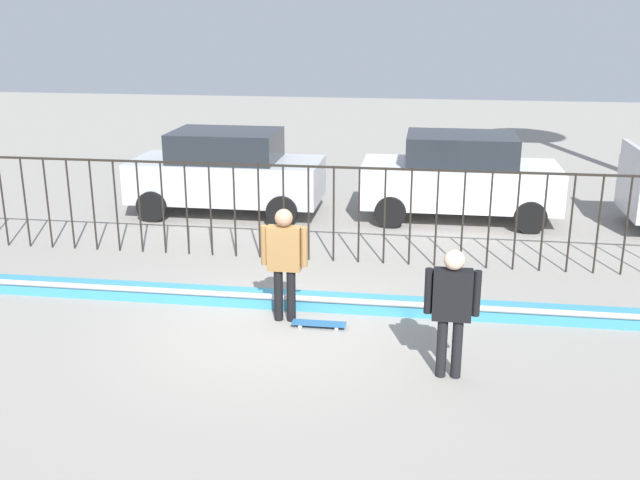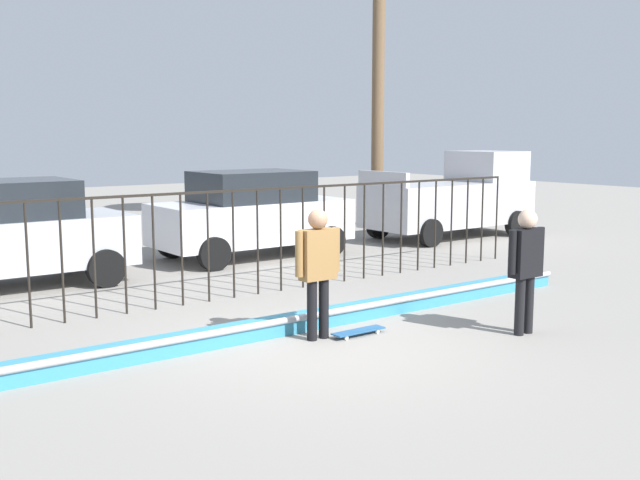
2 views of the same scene
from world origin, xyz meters
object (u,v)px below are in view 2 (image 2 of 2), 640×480
Objects in this scene: parked_car_white at (252,213)px; pickup_truck at (455,197)px; skateboard at (359,331)px; camera_operator at (526,260)px; parked_car_silver at (3,234)px; skateboarder at (318,262)px.

parked_car_white is 0.91× the size of pickup_truck.
skateboard is at bearing -148.57° from pickup_truck.
parked_car_silver is at bearing -32.04° from camera_operator.
parked_car_silver reaches higher than skateboarder.
pickup_truck is (8.26, 6.07, 0.98)m from skateboard.
parked_car_silver is at bearing 133.08° from skateboarder.
pickup_truck is (6.41, 7.34, 0.02)m from camera_operator.
parked_car_white is at bearing -68.22° from camera_operator.
parked_car_white is at bearing 55.49° from skateboard.
parked_car_silver is 1.00× the size of parked_car_white.
camera_operator is 9.74m from pickup_truck.
camera_operator is (2.40, -1.46, -0.02)m from skateboarder.
parked_car_silver and parked_car_white have the same top height.
skateboard is 6.87m from parked_car_silver.
camera_operator reaches higher than skateboard.
skateboarder reaches higher than skateboard.
skateboarder is at bearing -6.90° from camera_operator.
parked_car_silver is at bearing 101.01° from skateboard.
parked_car_silver is at bearing 174.99° from pickup_truck.
skateboard is at bearing -64.91° from parked_car_silver.
skateboarder is at bearing -112.46° from parked_car_white.
skateboard is 2.45m from camera_operator.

